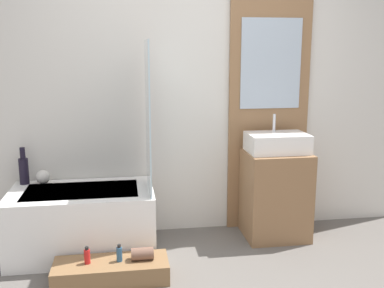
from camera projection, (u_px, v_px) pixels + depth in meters
The scene contains 12 objects.
wall_tiled_back at pixel (186, 88), 3.95m from camera, with size 4.20×0.06×2.60m, color silver.
wall_wood_accent at pixel (269, 86), 4.01m from camera, with size 0.74×0.04×2.60m.
bathtub at pixel (83, 221), 3.65m from camera, with size 1.15×0.68×0.53m.
glass_shower_screen at pixel (148, 117), 3.49m from camera, with size 0.01×0.50×1.18m, color silver.
wooden_step_bench at pixel (111, 271), 3.22m from camera, with size 0.82×0.31×0.14m, color olive.
vanity_cabinet at pixel (275, 194), 3.95m from camera, with size 0.54×0.48×0.77m, color #8E6642.
sink at pixel (277, 143), 3.86m from camera, with size 0.51×0.35×0.32m.
vase_tall_dark at pixel (24, 169), 3.74m from camera, with size 0.08×0.08×0.31m.
vase_round_light at pixel (43, 177), 3.76m from camera, with size 0.12×0.12×0.12m, color silver.
bottle_soap_primary at pixel (87, 256), 3.17m from camera, with size 0.04×0.04×0.13m.
bottle_soap_secondary at pixel (119, 254), 3.21m from camera, with size 0.04×0.04×0.13m.
towel_roll at pixel (142, 254), 3.23m from camera, with size 0.09×0.09×0.16m, color brown.
Camera 1 is at (-0.55, -2.35, 1.62)m, focal length 42.00 mm.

